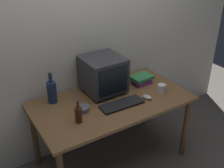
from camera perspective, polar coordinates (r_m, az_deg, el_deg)
ground_plane at (r=3.10m, az=0.00°, el=-15.21°), size 6.00×6.00×0.00m
back_wall at (r=2.80m, az=-5.11°, el=9.74°), size 4.00×0.08×2.50m
desk at (r=2.69m, az=0.00°, el=-5.03°), size 1.52×0.81×0.74m
crt_monitor at (r=2.71m, az=-1.88°, el=2.01°), size 0.38×0.39×0.37m
keyboard at (r=2.57m, az=2.06°, el=-4.23°), size 0.42×0.16×0.02m
computer_mouse at (r=2.69m, az=7.29°, el=-2.71°), size 0.09×0.11×0.04m
bottle_tall at (r=2.63m, az=-12.38°, el=-1.46°), size 0.09×0.09×0.31m
bottle_short at (r=2.33m, az=-6.97°, el=-6.22°), size 0.06×0.06×0.21m
book_stack at (r=2.95m, az=6.12°, el=1.00°), size 0.24×0.18×0.09m
mug at (r=2.81m, az=10.27°, el=-0.92°), size 0.12×0.08×0.09m
cd_spindle at (r=2.50m, az=-6.11°, el=-5.13°), size 0.12×0.12×0.04m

